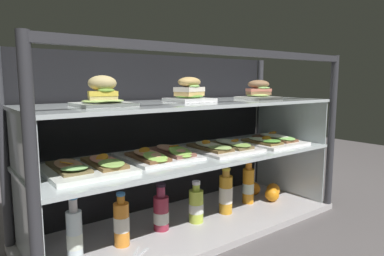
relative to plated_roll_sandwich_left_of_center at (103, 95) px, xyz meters
The scene contains 23 objects.
ground_plane 0.80m from the plated_roll_sandwich_left_of_center, ahead, with size 6.00×6.00×0.02m, color #555050.
case_base_deck 0.78m from the plated_roll_sandwich_left_of_center, ahead, with size 1.55×0.56×0.03m, color #B9B4B5.
case_frame 0.51m from the plated_roll_sandwich_left_of_center, 20.50° to the left, with size 1.55×0.56×0.84m.
riser_lower_tier 0.64m from the plated_roll_sandwich_left_of_center, ahead, with size 1.47×0.48×0.32m.
shelf_lower_glass 0.53m from the plated_roll_sandwich_left_of_center, ahead, with size 1.49×0.50×0.01m, color silver.
riser_upper_tier 0.47m from the plated_roll_sandwich_left_of_center, ahead, with size 1.47×0.48×0.23m.
shelf_upper_glass 0.45m from the plated_roll_sandwich_left_of_center, ahead, with size 1.49×0.50×0.01m, color silver.
plated_roll_sandwich_left_of_center is the anchor object (origin of this frame).
plated_roll_sandwich_far_right 0.45m from the plated_roll_sandwich_left_of_center, ahead, with size 0.19×0.19×0.12m.
plated_roll_sandwich_near_left_corner 0.88m from the plated_roll_sandwich_left_of_center, ahead, with size 0.18×0.18×0.10m.
open_sandwich_tray_mid_left 0.28m from the plated_roll_sandwich_left_of_center, behind, with size 0.31×0.32×0.06m.
open_sandwich_tray_near_right_corner 0.38m from the plated_roll_sandwich_left_of_center, ahead, with size 0.31×0.32×0.06m.
open_sandwich_tray_left_of_center 0.67m from the plated_roll_sandwich_left_of_center, ahead, with size 0.31×0.32×0.05m.
open_sandwich_tray_center 0.99m from the plated_roll_sandwich_left_of_center, ahead, with size 0.31×0.32×0.06m.
juice_bottle_back_left 0.54m from the plated_roll_sandwich_left_of_center, behind, with size 0.06×0.06×0.26m.
juice_bottle_back_center 0.53m from the plated_roll_sandwich_left_of_center, ahead, with size 0.07×0.07×0.23m.
juice_bottle_front_left_end 0.61m from the plated_roll_sandwich_left_of_center, ahead, with size 0.07×0.07×0.22m.
juice_bottle_near_post 0.71m from the plated_roll_sandwich_left_of_center, ahead, with size 0.07×0.07×0.20m.
juice_bottle_front_fourth 0.83m from the plated_roll_sandwich_left_of_center, ahead, with size 0.07×0.07×0.24m.
juice_bottle_tucked_behind 1.00m from the plated_roll_sandwich_left_of_center, ahead, with size 0.06×0.06×0.25m.
orange_fruit_beside_bottles 1.20m from the plated_roll_sandwich_left_of_center, ahead, with size 0.08×0.08×0.08m, color orange.
orange_fruit_near_left_post 1.13m from the plated_roll_sandwich_left_of_center, ahead, with size 0.08×0.08×0.08m, color orange.
orange_fruit_rolled_forward 1.14m from the plated_roll_sandwich_left_of_center, ahead, with size 0.07×0.07×0.07m, color orange.
Camera 1 is at (-0.95, -1.27, 0.71)m, focal length 31.77 mm.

